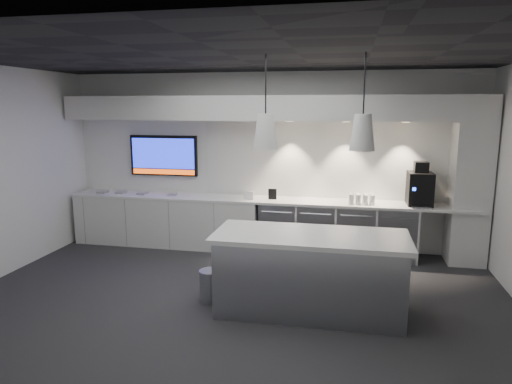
% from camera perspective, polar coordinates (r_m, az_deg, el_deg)
% --- Properties ---
extents(floor, '(7.00, 7.00, 0.00)m').
position_cam_1_polar(floor, '(5.91, -2.92, -13.62)').
color(floor, '#29292B').
rests_on(floor, ground).
extents(ceiling, '(7.00, 7.00, 0.00)m').
position_cam_1_polar(ceiling, '(5.42, -3.23, 16.67)').
color(ceiling, black).
rests_on(ceiling, wall_back).
extents(wall_back, '(7.00, 0.00, 7.00)m').
position_cam_1_polar(wall_back, '(7.89, 1.54, 3.89)').
color(wall_back, white).
rests_on(wall_back, floor).
extents(wall_front, '(7.00, 0.00, 7.00)m').
position_cam_1_polar(wall_front, '(3.18, -14.62, -6.73)').
color(wall_front, white).
rests_on(wall_front, floor).
extents(back_counter, '(6.80, 0.65, 0.04)m').
position_cam_1_polar(back_counter, '(7.67, 1.09, -0.99)').
color(back_counter, white).
rests_on(back_counter, left_base_cabinets).
extents(left_base_cabinets, '(3.30, 0.63, 0.86)m').
position_cam_1_polar(left_base_cabinets, '(8.27, -10.95, -3.54)').
color(left_base_cabinets, silver).
rests_on(left_base_cabinets, floor).
extents(fridge_unit_a, '(0.60, 0.61, 0.85)m').
position_cam_1_polar(fridge_unit_a, '(7.74, 2.91, -4.37)').
color(fridge_unit_a, '#989BA0').
rests_on(fridge_unit_a, floor).
extents(fridge_unit_b, '(0.60, 0.61, 0.85)m').
position_cam_1_polar(fridge_unit_b, '(7.67, 7.58, -4.59)').
color(fridge_unit_b, '#989BA0').
rests_on(fridge_unit_b, floor).
extents(fridge_unit_c, '(0.60, 0.61, 0.85)m').
position_cam_1_polar(fridge_unit_c, '(7.66, 12.30, -4.77)').
color(fridge_unit_c, '#989BA0').
rests_on(fridge_unit_c, floor).
extents(fridge_unit_d, '(0.60, 0.61, 0.85)m').
position_cam_1_polar(fridge_unit_d, '(7.69, 17.01, -4.92)').
color(fridge_unit_d, '#989BA0').
rests_on(fridge_unit_d, floor).
extents(backsplash, '(4.60, 0.03, 1.30)m').
position_cam_1_polar(backsplash, '(7.74, 10.31, 3.97)').
color(backsplash, silver).
rests_on(backsplash, wall_back).
extents(soffit, '(6.90, 0.60, 0.40)m').
position_cam_1_polar(soffit, '(7.54, 1.17, 10.43)').
color(soffit, silver).
rests_on(soffit, wall_back).
extents(column, '(0.55, 0.55, 2.60)m').
position_cam_1_polar(column, '(7.72, 25.20, 1.22)').
color(column, silver).
rests_on(column, floor).
extents(wall_tv, '(1.25, 0.07, 0.72)m').
position_cam_1_polar(wall_tv, '(8.38, -11.46, 4.49)').
color(wall_tv, black).
rests_on(wall_tv, wall_back).
extents(island, '(2.27, 0.97, 0.96)m').
position_cam_1_polar(island, '(5.53, 6.73, -10.01)').
color(island, '#989BA0').
rests_on(island, floor).
extents(bin, '(0.36, 0.36, 0.40)m').
position_cam_1_polar(bin, '(5.91, -5.70, -11.56)').
color(bin, '#989BA0').
rests_on(bin, floor).
extents(coffee_machine, '(0.38, 0.55, 0.69)m').
position_cam_1_polar(coffee_machine, '(7.60, 19.80, 0.56)').
color(coffee_machine, black).
rests_on(coffee_machine, back_counter).
extents(sign_black, '(0.14, 0.03, 0.18)m').
position_cam_1_polar(sign_black, '(7.60, 2.07, -0.26)').
color(sign_black, black).
rests_on(sign_black, back_counter).
extents(sign_white, '(0.18, 0.05, 0.14)m').
position_cam_1_polar(sign_white, '(7.60, -0.97, -0.42)').
color(sign_white, white).
rests_on(sign_white, back_counter).
extents(cup_cluster, '(0.41, 0.19, 0.16)m').
position_cam_1_polar(cup_cluster, '(7.43, 13.06, -0.86)').
color(cup_cluster, white).
rests_on(cup_cluster, back_counter).
extents(tray_a, '(0.16, 0.16, 0.02)m').
position_cam_1_polar(tray_a, '(8.63, -18.62, -0.03)').
color(tray_a, gray).
rests_on(tray_a, back_counter).
extents(tray_b, '(0.18, 0.18, 0.02)m').
position_cam_1_polar(tray_b, '(8.51, -16.52, -0.06)').
color(tray_b, gray).
rests_on(tray_b, back_counter).
extents(tray_c, '(0.17, 0.17, 0.02)m').
position_cam_1_polar(tray_c, '(8.33, -14.01, -0.16)').
color(tray_c, gray).
rests_on(tray_c, back_counter).
extents(tray_d, '(0.19, 0.19, 0.02)m').
position_cam_1_polar(tray_d, '(8.11, -10.44, -0.30)').
color(tray_d, gray).
rests_on(tray_d, back_counter).
extents(pendant_left, '(0.28, 0.28, 1.10)m').
position_cam_1_polar(pendant_left, '(5.25, 1.21, 7.63)').
color(pendant_left, silver).
rests_on(pendant_left, ceiling).
extents(pendant_right, '(0.28, 0.28, 1.10)m').
position_cam_1_polar(pendant_right, '(5.17, 13.16, 7.30)').
color(pendant_right, silver).
rests_on(pendant_right, ceiling).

